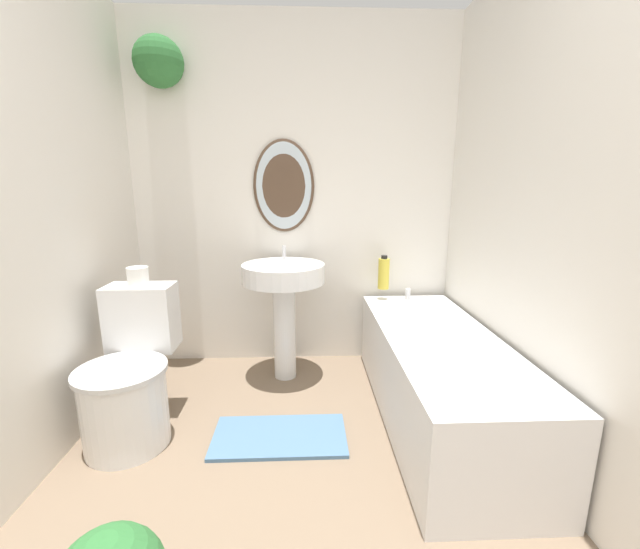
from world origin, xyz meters
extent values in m
cube|color=silver|center=(0.00, 2.50, 1.20)|extent=(2.35, 0.06, 2.40)
ellipsoid|color=#4C3828|center=(-0.08, 2.46, 1.28)|extent=(0.42, 0.02, 0.63)
ellipsoid|color=silver|center=(-0.08, 2.45, 1.28)|extent=(0.38, 0.01, 0.59)
cylinder|color=silver|center=(-0.84, 2.38, 2.11)|extent=(0.14, 0.14, 0.08)
sphere|color=#2D6B33|center=(-0.84, 2.38, 2.04)|extent=(0.31, 0.31, 0.31)
cube|color=silver|center=(1.15, 1.24, 1.20)|extent=(0.06, 2.59, 2.40)
cylinder|color=white|center=(-0.84, 1.46, 0.20)|extent=(0.40, 0.40, 0.39)
cylinder|color=silver|center=(-0.84, 1.46, 0.40)|extent=(0.43, 0.43, 0.02)
cube|color=white|center=(-0.84, 1.76, 0.57)|extent=(0.36, 0.20, 0.36)
cylinder|color=white|center=(-0.08, 2.16, 0.33)|extent=(0.15, 0.15, 0.67)
cylinder|color=white|center=(-0.08, 2.16, 0.73)|extent=(0.54, 0.54, 0.12)
cylinder|color=silver|center=(-0.08, 2.31, 0.84)|extent=(0.02, 0.02, 0.10)
cube|color=silver|center=(0.79, 1.63, 0.25)|extent=(0.60, 1.59, 0.49)
cube|color=white|center=(0.79, 1.63, 0.47)|extent=(0.50, 1.49, 0.04)
cylinder|color=silver|center=(0.79, 2.32, 0.53)|extent=(0.04, 0.04, 0.08)
cylinder|color=gold|center=(0.62, 2.34, 0.68)|extent=(0.08, 0.08, 0.21)
cylinder|color=black|center=(0.62, 2.34, 0.80)|extent=(0.04, 0.04, 0.02)
cube|color=#4C7093|center=(-0.08, 1.47, 0.01)|extent=(0.69, 0.35, 0.02)
cylinder|color=white|center=(-0.84, 1.76, 0.81)|extent=(0.11, 0.11, 0.10)
camera|label=1|loc=(0.06, -0.34, 1.28)|focal=22.00mm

